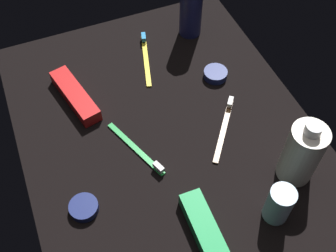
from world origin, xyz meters
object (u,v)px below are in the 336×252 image
at_px(toothbrush_green, 139,151).
at_px(toothbrush_yellow, 146,56).
at_px(cream_tin_right, 84,208).
at_px(toothbrush_brown, 225,125).
at_px(toothpaste_box_green, 207,235).
at_px(bodywash_bottle, 302,153).
at_px(cream_tin_left, 215,74).
at_px(lotion_bottle, 191,4).
at_px(toothpaste_box_red, 75,96).
at_px(deodorant_stick, 279,204).

distance_m(toothbrush_green, toothbrush_yellow, 0.29).
xyz_separation_m(toothbrush_green, cream_tin_right, (0.09, -0.15, 0.00)).
relative_size(toothbrush_green, toothbrush_brown, 1.15).
distance_m(toothbrush_green, toothpaste_box_green, 0.24).
relative_size(bodywash_bottle, toothpaste_box_green, 0.94).
distance_m(toothpaste_box_green, cream_tin_left, 0.42).
xyz_separation_m(bodywash_bottle, toothbrush_green, (-0.17, -0.28, -0.07)).
bearing_deg(lotion_bottle, toothpaste_box_green, -20.92).
bearing_deg(toothpaste_box_red, toothpaste_box_green, 5.37).
height_order(lotion_bottle, bodywash_bottle, lotion_bottle).
bearing_deg(toothbrush_yellow, bodywash_bottle, 21.18).
relative_size(bodywash_bottle, deodorant_stick, 1.89).
bearing_deg(cream_tin_right, bodywash_bottle, 78.97).
bearing_deg(deodorant_stick, toothpaste_box_red, -146.57).
xyz_separation_m(toothbrush_yellow, toothpaste_box_red, (0.07, -0.20, 0.01)).
xyz_separation_m(bodywash_bottle, toothpaste_box_green, (0.06, -0.23, -0.06)).
distance_m(deodorant_stick, cream_tin_right, 0.38).
xyz_separation_m(bodywash_bottle, toothpaste_box_red, (-0.37, -0.37, -0.06)).
bearing_deg(toothpaste_box_red, toothbrush_yellow, 95.95).
bearing_deg(bodywash_bottle, toothbrush_green, -120.87).
height_order(toothbrush_green, toothpaste_box_red, toothpaste_box_red).
relative_size(toothbrush_green, toothbrush_yellow, 0.98).
height_order(bodywash_bottle, cream_tin_left, bodywash_bottle).
bearing_deg(deodorant_stick, lotion_bottle, 173.47).
bearing_deg(toothpaste_box_green, lotion_bottle, 160.37).
relative_size(toothbrush_yellow, cream_tin_right, 3.04).
bearing_deg(cream_tin_left, deodorant_stick, -8.21).
height_order(toothpaste_box_red, cream_tin_left, toothpaste_box_red).
relative_size(bodywash_bottle, toothbrush_green, 0.96).
bearing_deg(lotion_bottle, toothpaste_box_red, -71.33).
xyz_separation_m(lotion_bottle, cream_tin_right, (0.40, -0.41, -0.09)).
xyz_separation_m(toothbrush_green, toothbrush_brown, (0.01, 0.20, 0.00)).
relative_size(lotion_bottle, deodorant_stick, 2.42).
height_order(toothbrush_green, toothbrush_brown, same).
relative_size(toothbrush_yellow, cream_tin_left, 3.01).
distance_m(toothbrush_yellow, cream_tin_left, 0.19).
distance_m(lotion_bottle, toothbrush_brown, 0.34).
distance_m(lotion_bottle, cream_tin_left, 0.19).
xyz_separation_m(toothbrush_green, cream_tin_left, (-0.14, 0.25, 0.00)).
relative_size(deodorant_stick, cream_tin_right, 1.51).
distance_m(toothbrush_yellow, cream_tin_right, 0.44).
relative_size(lotion_bottle, toothbrush_green, 1.23).
height_order(toothpaste_box_red, cream_tin_right, toothpaste_box_red).
distance_m(bodywash_bottle, deodorant_stick, 0.11).
relative_size(bodywash_bottle, toothbrush_yellow, 0.94).
height_order(deodorant_stick, toothpaste_box_green, deodorant_stick).
distance_m(toothbrush_brown, cream_tin_left, 0.16).
bearing_deg(cream_tin_left, bodywash_bottle, 5.79).
bearing_deg(cream_tin_left, toothpaste_box_green, -28.35).
height_order(toothbrush_green, cream_tin_left, toothbrush_green).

